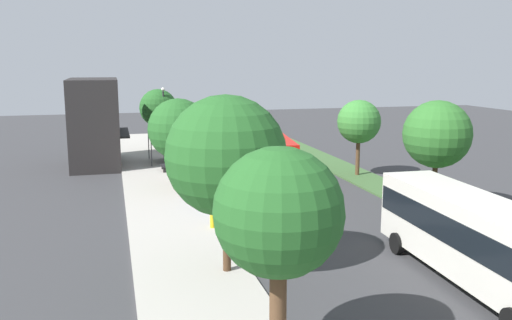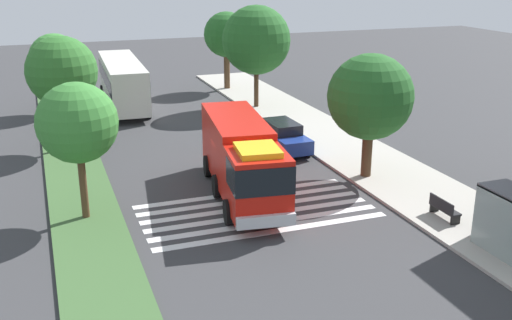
% 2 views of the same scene
% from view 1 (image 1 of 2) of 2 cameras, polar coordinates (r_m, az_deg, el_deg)
% --- Properties ---
extents(ground_plane, '(120.00, 120.00, 0.00)m').
position_cam_1_polar(ground_plane, '(40.14, 1.64, -2.49)').
color(ground_plane, '#38383A').
extents(sidewalk, '(60.00, 4.91, 0.14)m').
position_cam_1_polar(sidewalk, '(38.65, -10.12, -3.05)').
color(sidewalk, '#ADA89E').
rests_on(sidewalk, ground_plane).
extents(median_strip, '(60.00, 3.00, 0.14)m').
position_cam_1_polar(median_strip, '(42.72, 11.01, -1.80)').
color(median_strip, '#3D6033').
rests_on(median_strip, ground_plane).
extents(crosswalk, '(4.95, 10.35, 0.01)m').
position_cam_1_polar(crosswalk, '(42.37, 0.72, -1.79)').
color(crosswalk, silver).
rests_on(crosswalk, ground_plane).
extents(fire_truck, '(9.95, 3.68, 3.52)m').
position_cam_1_polar(fire_truck, '(40.36, 1.46, 0.46)').
color(fire_truck, red).
rests_on(fire_truck, ground_plane).
extents(parked_car_west, '(4.60, 2.06, 1.71)m').
position_cam_1_polar(parked_car_west, '(33.61, -3.11, -3.50)').
color(parked_car_west, navy).
rests_on(parked_car_west, ground_plane).
extents(parked_car_mid, '(4.35, 2.08, 1.63)m').
position_cam_1_polar(parked_car_mid, '(57.06, -8.11, 2.11)').
color(parked_car_mid, silver).
rests_on(parked_car_mid, ground_plane).
extents(transit_bus, '(11.61, 3.21, 3.55)m').
position_cam_1_polar(transit_bus, '(23.43, 22.14, -7.35)').
color(transit_bus, silver).
rests_on(transit_bus, ground_plane).
extents(bus_stop_shelter, '(3.50, 1.40, 2.46)m').
position_cam_1_polar(bus_stop_shelter, '(48.33, -9.98, 1.83)').
color(bus_stop_shelter, '#4C4C51').
rests_on(bus_stop_shelter, sidewalk).
extents(bench_near_shelter, '(1.60, 0.50, 0.90)m').
position_cam_1_polar(bench_near_shelter, '(44.61, -9.48, -0.55)').
color(bench_near_shelter, black).
rests_on(bench_near_shelter, sidewalk).
extents(street_lamp, '(0.36, 0.36, 6.32)m').
position_cam_1_polar(street_lamp, '(53.36, -9.70, 4.76)').
color(street_lamp, '#2D2D30').
rests_on(street_lamp, sidewalk).
extents(storefront_building, '(8.06, 4.83, 7.48)m').
position_cam_1_polar(storefront_building, '(48.49, -16.64, 3.78)').
color(storefront_building, '#282626').
rests_on(storefront_building, ground_plane).
extents(sidewalk_tree_far_west, '(3.79, 3.79, 6.46)m').
position_cam_1_polar(sidewalk_tree_far_west, '(15.42, 2.41, -5.67)').
color(sidewalk_tree_far_west, '#513823').
rests_on(sidewalk_tree_far_west, sidewalk).
extents(sidewalk_tree_west, '(5.04, 5.04, 7.49)m').
position_cam_1_polar(sidewalk_tree_west, '(22.22, -3.19, 0.43)').
color(sidewalk_tree_west, '#47301E').
rests_on(sidewalk_tree_west, sidewalk).
extents(sidewalk_tree_center, '(4.28, 4.28, 6.27)m').
position_cam_1_polar(sidewalk_tree_center, '(38.31, -8.18, 3.23)').
color(sidewalk_tree_center, '#47301E').
rests_on(sidewalk_tree_center, sidewalk).
extents(sidewalk_tree_far_east, '(3.70, 3.70, 6.11)m').
position_cam_1_polar(sidewalk_tree_far_east, '(54.55, -10.26, 5.41)').
color(sidewalk_tree_far_east, '#513823').
rests_on(sidewalk_tree_far_east, sidewalk).
extents(median_tree_west, '(4.00, 4.00, 6.57)m').
position_cam_1_polar(median_tree_west, '(33.57, 18.56, 2.58)').
color(median_tree_west, '#47301E').
rests_on(median_tree_west, median_strip).
extents(median_tree_center, '(3.37, 3.37, 5.88)m').
position_cam_1_polar(median_tree_center, '(42.67, 10.80, 3.97)').
color(median_tree_center, '#513823').
rests_on(median_tree_center, median_strip).
extents(fire_hydrant, '(0.28, 0.28, 0.70)m').
position_cam_1_polar(fire_hydrant, '(29.22, -4.60, -6.45)').
color(fire_hydrant, gold).
rests_on(fire_hydrant, sidewalk).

